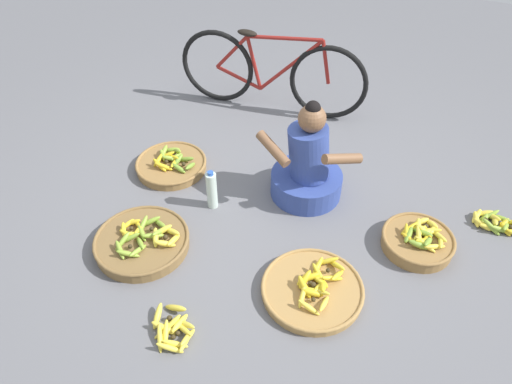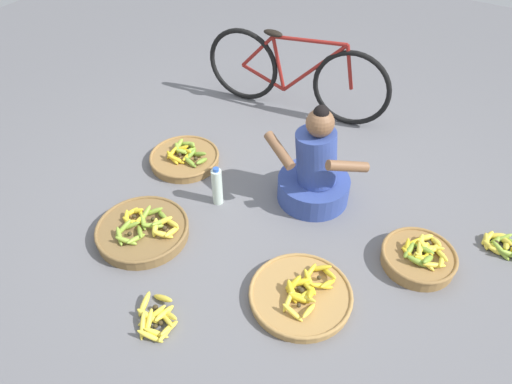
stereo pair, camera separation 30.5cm
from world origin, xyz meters
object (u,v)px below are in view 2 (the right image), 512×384
loose_bananas_near_vendor (157,318)px  water_bottle (217,186)px  vendor_woman_front (315,172)px  banana_basket_mid_right (185,158)px  banana_basket_front_left (419,257)px  loose_bananas_back_center (506,246)px  banana_basket_back_right (301,294)px  bicycle_leaning (295,75)px  banana_basket_back_left (143,230)px

loose_bananas_near_vendor → water_bottle: bearing=105.6°
water_bottle → vendor_woman_front: bearing=35.4°
banana_basket_mid_right → vendor_woman_front: bearing=8.5°
banana_basket_front_left → water_bottle: size_ratio=1.51×
vendor_woman_front → loose_bananas_back_center: size_ratio=2.27×
banana_basket_back_right → bicycle_leaning: bearing=119.8°
banana_basket_front_left → banana_basket_back_left: 1.81m
banana_basket_mid_right → banana_basket_back_left: size_ratio=0.89×
banana_basket_mid_right → banana_basket_back_right: size_ratio=0.89×
bicycle_leaning → water_bottle: 1.41m
banana_basket_back_left → water_bottle: bearing=66.4°
banana_basket_back_right → water_bottle: (-0.91, 0.43, 0.11)m
banana_basket_back_right → banana_basket_mid_right: bearing=154.3°
banana_basket_mid_right → water_bottle: water_bottle is taller
bicycle_leaning → banana_basket_mid_right: size_ratio=3.05×
banana_basket_back_left → banana_basket_front_left: bearing=24.1°
bicycle_leaning → loose_bananas_near_vendor: bicycle_leaning is taller
banana_basket_back_left → water_bottle: 0.60m
banana_basket_back_left → banana_basket_mid_right: bearing=108.4°
banana_basket_front_left → banana_basket_mid_right: banana_basket_front_left is taller
loose_bananas_near_vendor → loose_bananas_back_center: size_ratio=0.86×
banana_basket_mid_right → loose_bananas_back_center: 2.40m
banana_basket_front_left → loose_bananas_near_vendor: size_ratio=1.60×
bicycle_leaning → banana_basket_back_right: bicycle_leaning is taller
water_bottle → banana_basket_mid_right: bearing=153.9°
banana_basket_back_right → water_bottle: water_bottle is taller
banana_basket_back_left → water_bottle: water_bottle is taller
banana_basket_back_right → water_bottle: bearing=154.5°
banana_basket_mid_right → loose_bananas_back_center: (2.37, 0.37, -0.02)m
bicycle_leaning → banana_basket_mid_right: bicycle_leaning is taller
banana_basket_back_right → banana_basket_back_left: (-1.15, -0.11, 0.01)m
banana_basket_back_left → loose_bananas_near_vendor: 0.70m
banana_basket_mid_right → water_bottle: bearing=-26.1°
water_bottle → banana_basket_back_right: bearing=-25.5°
banana_basket_mid_right → water_bottle: size_ratio=1.76×
banana_basket_front_left → loose_bananas_back_center: (0.45, 0.42, -0.03)m
water_bottle → banana_basket_front_left: bearing=8.0°
vendor_woman_front → banana_basket_back_right: vendor_woman_front is taller
banana_basket_front_left → loose_bananas_back_center: bearing=42.7°
vendor_woman_front → banana_basket_back_right: bearing=-67.6°
bicycle_leaning → banana_basket_back_right: 2.12m
vendor_woman_front → banana_basket_back_left: vendor_woman_front is taller
bicycle_leaning → banana_basket_mid_right: (-0.36, -1.15, -0.31)m
banana_basket_mid_right → loose_bananas_near_vendor: bearing=-58.1°
banana_basket_back_left → water_bottle: size_ratio=1.98×
banana_basket_front_left → water_bottle: (-1.42, -0.20, 0.09)m
banana_basket_front_left → banana_basket_mid_right: size_ratio=0.86×
bicycle_leaning → loose_bananas_back_center: bearing=-21.1°
vendor_woman_front → water_bottle: (-0.56, -0.40, -0.10)m
loose_bananas_near_vendor → water_bottle: water_bottle is taller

